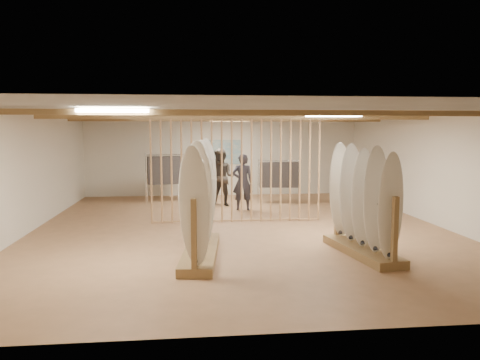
{
  "coord_description": "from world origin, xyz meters",
  "views": [
    {
      "loc": [
        -1.21,
        -11.26,
        2.42
      ],
      "look_at": [
        0.0,
        0.0,
        1.2
      ],
      "focal_mm": 35.0,
      "sensor_mm": 36.0,
      "label": 1
    }
  ],
  "objects": [
    {
      "name": "floor",
      "position": [
        0.0,
        0.0,
        0.0
      ],
      "size": [
        12.0,
        12.0,
        0.0
      ],
      "primitive_type": "plane",
      "color": "#A77851",
      "rests_on": "ground"
    },
    {
      "name": "ceiling",
      "position": [
        0.0,
        0.0,
        2.8
      ],
      "size": [
        12.0,
        12.0,
        0.0
      ],
      "primitive_type": "plane",
      "rotation": [
        3.14,
        0.0,
        0.0
      ],
      "color": "gray",
      "rests_on": "ground"
    },
    {
      "name": "wall_back",
      "position": [
        0.0,
        6.0,
        1.4
      ],
      "size": [
        12.0,
        0.0,
        12.0
      ],
      "primitive_type": "plane",
      "rotation": [
        1.57,
        0.0,
        0.0
      ],
      "color": "silver",
      "rests_on": "ground"
    },
    {
      "name": "wall_front",
      "position": [
        0.0,
        -6.0,
        1.4
      ],
      "size": [
        12.0,
        0.0,
        12.0
      ],
      "primitive_type": "plane",
      "rotation": [
        -1.57,
        0.0,
        0.0
      ],
      "color": "silver",
      "rests_on": "ground"
    },
    {
      "name": "wall_left",
      "position": [
        -5.0,
        0.0,
        1.4
      ],
      "size": [
        0.0,
        12.0,
        12.0
      ],
      "primitive_type": "plane",
      "rotation": [
        1.57,
        0.0,
        1.57
      ],
      "color": "silver",
      "rests_on": "ground"
    },
    {
      "name": "wall_right",
      "position": [
        5.0,
        0.0,
        1.4
      ],
      "size": [
        0.0,
        12.0,
        12.0
      ],
      "primitive_type": "plane",
      "rotation": [
        1.57,
        0.0,
        -1.57
      ],
      "color": "silver",
      "rests_on": "ground"
    },
    {
      "name": "ceiling_slats",
      "position": [
        0.0,
        0.0,
        2.72
      ],
      "size": [
        9.5,
        6.12,
        0.1
      ],
      "primitive_type": "cube",
      "color": "olive",
      "rests_on": "ground"
    },
    {
      "name": "light_panels",
      "position": [
        0.0,
        0.0,
        2.74
      ],
      "size": [
        1.2,
        0.35,
        0.06
      ],
      "primitive_type": "cube",
      "color": "white",
      "rests_on": "ground"
    },
    {
      "name": "bamboo_partition",
      "position": [
        0.0,
        0.8,
        1.4
      ],
      "size": [
        4.45,
        0.05,
        2.78
      ],
      "color": "tan",
      "rests_on": "ground"
    },
    {
      "name": "poster",
      "position": [
        0.0,
        5.98,
        1.6
      ],
      "size": [
        1.4,
        0.03,
        0.9
      ],
      "primitive_type": "cube",
      "color": "teal",
      "rests_on": "ground"
    },
    {
      "name": "rack_left",
      "position": [
        -1.03,
        -2.5,
        0.75
      ],
      "size": [
        0.88,
        2.77,
        2.19
      ],
      "rotation": [
        0.0,
        0.0,
        -0.1
      ],
      "color": "olive",
      "rests_on": "floor"
    },
    {
      "name": "rack_right",
      "position": [
        2.1,
        -2.67,
        0.73
      ],
      "size": [
        0.93,
        2.32,
        2.15
      ],
      "rotation": [
        0.0,
        0.0,
        0.15
      ],
      "color": "olive",
      "rests_on": "floor"
    },
    {
      "name": "clothing_rack_a",
      "position": [
        -1.91,
        4.62,
        1.07
      ],
      "size": [
        1.51,
        0.63,
        1.64
      ],
      "rotation": [
        0.0,
        0.0,
        0.18
      ],
      "color": "silver",
      "rests_on": "floor"
    },
    {
      "name": "clothing_rack_b",
      "position": [
        1.7,
        3.84,
        0.95
      ],
      "size": [
        1.35,
        0.51,
        1.46
      ],
      "rotation": [
        0.0,
        0.0,
        -0.14
      ],
      "color": "silver",
      "rests_on": "floor"
    },
    {
      "name": "shopper_a",
      "position": [
        0.36,
        2.65,
        0.96
      ],
      "size": [
        0.76,
        0.56,
        1.93
      ],
      "primitive_type": "imported",
      "rotation": [
        0.0,
        0.0,
        3.02
      ],
      "color": "#29272F",
      "rests_on": "floor"
    },
    {
      "name": "shopper_b",
      "position": [
        -0.22,
        3.49,
        1.04
      ],
      "size": [
        1.24,
        1.13,
        2.07
      ],
      "primitive_type": "imported",
      "rotation": [
        0.0,
        0.0,
        -0.44
      ],
      "color": "#3A332D",
      "rests_on": "floor"
    }
  ]
}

